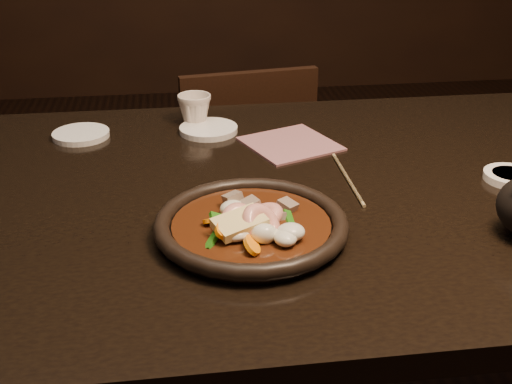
{
  "coord_description": "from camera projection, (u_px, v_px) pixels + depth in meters",
  "views": [
    {
      "loc": [
        -0.28,
        -0.98,
        1.23
      ],
      "look_at": [
        -0.17,
        -0.12,
        0.8
      ],
      "focal_mm": 45.0,
      "sensor_mm": 36.0,
      "label": 1
    }
  ],
  "objects": [
    {
      "name": "chopsticks",
      "position": [
        348.0,
        178.0,
        1.13
      ],
      "size": [
        0.01,
        0.21,
        0.01
      ],
      "rotation": [
        0.0,
        0.0,
        -0.01
      ],
      "color": "tan",
      "rests_on": "table"
    },
    {
      "name": "stirfry",
      "position": [
        253.0,
        225.0,
        0.94
      ],
      "size": [
        0.16,
        0.17,
        0.06
      ],
      "color": "#37180A",
      "rests_on": "plate"
    },
    {
      "name": "saucer_left",
      "position": [
        81.0,
        134.0,
        1.31
      ],
      "size": [
        0.12,
        0.12,
        0.01
      ],
      "primitive_type": "cylinder",
      "color": "white",
      "rests_on": "table"
    },
    {
      "name": "chair",
      "position": [
        240.0,
        185.0,
        1.85
      ],
      "size": [
        0.42,
        0.42,
        0.79
      ],
      "rotation": [
        0.0,
        0.0,
        3.28
      ],
      "color": "black",
      "rests_on": "floor"
    },
    {
      "name": "table",
      "position": [
        339.0,
        221.0,
        1.15
      ],
      "size": [
        1.6,
        0.9,
        0.75
      ],
      "color": "black",
      "rests_on": "floor"
    },
    {
      "name": "tea_cup",
      "position": [
        195.0,
        109.0,
        1.36
      ],
      "size": [
        0.08,
        0.08,
        0.07
      ],
      "primitive_type": "imported",
      "rotation": [
        0.0,
        0.0,
        0.17
      ],
      "color": "beige",
      "rests_on": "table"
    },
    {
      "name": "plate",
      "position": [
        251.0,
        226.0,
        0.95
      ],
      "size": [
        0.29,
        0.29,
        0.03
      ],
      "color": "black",
      "rests_on": "table"
    },
    {
      "name": "napkin",
      "position": [
        290.0,
        144.0,
        1.28
      ],
      "size": [
        0.21,
        0.21,
        0.0
      ],
      "primitive_type": "cube",
      "rotation": [
        0.0,
        0.0,
        0.38
      ],
      "color": "#935A5F",
      "rests_on": "table"
    },
    {
      "name": "soy_dish",
      "position": [
        511.0,
        177.0,
        1.12
      ],
      "size": [
        0.09,
        0.09,
        0.01
      ],
      "primitive_type": "cylinder",
      "color": "white",
      "rests_on": "table"
    },
    {
      "name": "saucer_right",
      "position": [
        209.0,
        129.0,
        1.34
      ],
      "size": [
        0.12,
        0.12,
        0.01
      ],
      "primitive_type": "cylinder",
      "color": "white",
      "rests_on": "table"
    }
  ]
}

